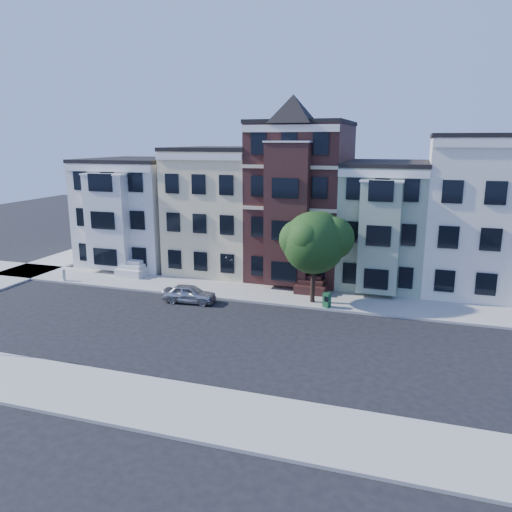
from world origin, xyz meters
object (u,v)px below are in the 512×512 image
(street_tree, at_px, (314,247))
(newspaper_box, at_px, (327,300))
(fire_hydrant, at_px, (64,276))
(parked_car, at_px, (190,294))

(street_tree, distance_m, newspaper_box, 3.60)
(fire_hydrant, bearing_deg, parked_car, -7.18)
(newspaper_box, bearing_deg, street_tree, 166.51)
(newspaper_box, relative_size, fire_hydrant, 1.31)
(parked_car, distance_m, fire_hydrant, 11.52)
(parked_car, bearing_deg, newspaper_box, -85.26)
(parked_car, xyz_separation_m, newspaper_box, (9.20, 1.44, 0.01))
(parked_car, bearing_deg, street_tree, -78.53)
(street_tree, xyz_separation_m, fire_hydrant, (-19.50, -0.82, -3.44))
(street_tree, height_order, fire_hydrant, street_tree)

